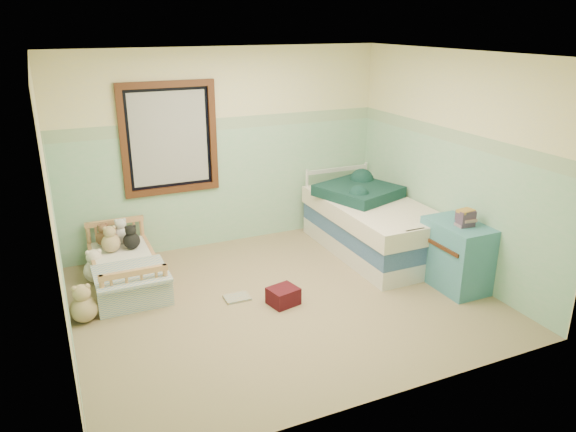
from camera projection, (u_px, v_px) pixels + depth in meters
name	position (u px, v px, depth m)	size (l,w,h in m)	color
floor	(282.00, 300.00, 5.81)	(4.20, 3.60, 0.02)	#938360
ceiling	(281.00, 53.00, 4.95)	(4.20, 3.60, 0.02)	white
wall_back	(225.00, 149.00, 6.92)	(4.20, 0.04, 2.50)	#EBE194
wall_front	(385.00, 253.00, 3.84)	(4.20, 0.04, 2.50)	#EBE194
wall_left	(52.00, 216.00, 4.57)	(0.04, 3.60, 2.50)	#EBE194
wall_right	(451.00, 164.00, 6.19)	(0.04, 3.60, 2.50)	#EBE194
wainscot_mint	(227.00, 187.00, 7.08)	(4.20, 0.01, 1.50)	#A1C3A4
border_strip	(224.00, 124.00, 6.80)	(4.20, 0.01, 0.15)	#4E8354
window_frame	(170.00, 139.00, 6.55)	(1.16, 0.06, 1.36)	#44230F
window_blinds	(169.00, 139.00, 6.56)	(0.92, 0.01, 1.12)	beige
toddler_bed_frame	(127.00, 276.00, 6.12)	(0.68, 1.36, 0.18)	#A97B51
toddler_mattress	(125.00, 264.00, 6.07)	(0.62, 1.31, 0.12)	white
patchwork_quilt	(131.00, 273.00, 5.68)	(0.74, 0.68, 0.03)	#6E92B6
plush_bed_brown	(104.00, 238.00, 6.39)	(0.19, 0.19, 0.19)	brown
plush_bed_white	(122.00, 235.00, 6.46)	(0.21, 0.21, 0.21)	silver
plush_bed_tan	(111.00, 243.00, 6.21)	(0.21, 0.21, 0.21)	tan
plush_bed_dark	(132.00, 241.00, 6.30)	(0.19, 0.19, 0.19)	black
plush_floor_cream	(96.00, 271.00, 6.15)	(0.26, 0.26, 0.26)	#F9E8CF
plush_floor_tan	(84.00, 309.00, 5.34)	(0.27, 0.27, 0.27)	tan
twin_bed_frame	(372.00, 243.00, 6.96)	(0.98, 1.97, 0.22)	silver
twin_boxspring	(373.00, 227.00, 6.88)	(0.98, 1.97, 0.22)	navy
twin_mattress	(374.00, 211.00, 6.81)	(1.02, 2.01, 0.22)	beige
teal_blanket	(358.00, 191.00, 6.98)	(0.84, 0.89, 0.14)	#113C35
dresser	(456.00, 255.00, 5.97)	(0.46, 0.74, 0.74)	teal
book_stack	(465.00, 218.00, 5.75)	(0.17, 0.13, 0.17)	brown
red_pillow	(283.00, 296.00, 5.68)	(0.29, 0.25, 0.18)	maroon
floor_book	(237.00, 298.00, 5.81)	(0.26, 0.20, 0.02)	orange
extra_plush_0	(112.00, 240.00, 6.37)	(0.17, 0.17, 0.17)	brown
extra_plush_1	(132.00, 241.00, 6.31)	(0.19, 0.19, 0.19)	black
extra_plush_2	(111.00, 241.00, 6.29)	(0.19, 0.19, 0.19)	tan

